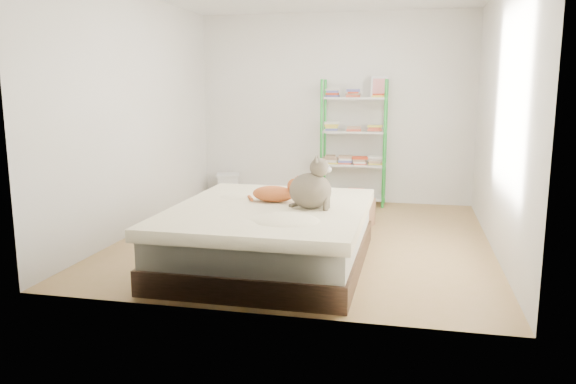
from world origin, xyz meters
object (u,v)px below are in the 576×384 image
(cardboard_box, at_px, (351,212))
(grey_cat, at_px, (310,183))
(bed, at_px, (270,235))
(orange_cat, at_px, (274,192))
(shelf_unit, at_px, (354,141))
(white_bin, at_px, (228,186))

(cardboard_box, bearing_deg, grey_cat, -80.56)
(bed, relative_size, cardboard_box, 3.90)
(grey_cat, xyz_separation_m, cardboard_box, (0.20, 1.63, -0.61))
(cardboard_box, bearing_deg, bed, -93.08)
(orange_cat, height_order, cardboard_box, orange_cat)
(shelf_unit, relative_size, cardboard_box, 3.18)
(orange_cat, xyz_separation_m, grey_cat, (0.38, -0.21, 0.13))
(orange_cat, relative_size, white_bin, 1.21)
(cardboard_box, height_order, white_bin, cardboard_box)
(cardboard_box, distance_m, white_bin, 2.25)
(bed, xyz_separation_m, cardboard_box, (0.57, 1.61, -0.11))
(grey_cat, relative_size, shelf_unit, 0.26)
(bed, relative_size, orange_cat, 4.51)
(grey_cat, distance_m, white_bin, 3.36)
(shelf_unit, height_order, cardboard_box, shelf_unit)
(grey_cat, distance_m, shelf_unit, 2.87)
(orange_cat, bearing_deg, shelf_unit, 80.86)
(grey_cat, relative_size, cardboard_box, 0.84)
(shelf_unit, height_order, white_bin, shelf_unit)
(bed, height_order, shelf_unit, shelf_unit)
(orange_cat, bearing_deg, bed, -84.85)
(white_bin, bearing_deg, shelf_unit, 0.99)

